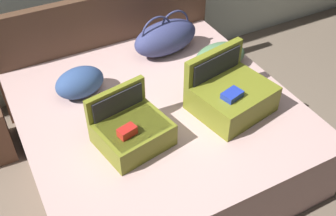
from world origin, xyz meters
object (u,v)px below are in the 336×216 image
hard_case_large (231,95)px  hard_case_medium (132,130)px  pillow_center_head (80,82)px  pillow_near_headboard (220,56)px  duffel_bag (166,37)px  bed (159,133)px

hard_case_large → hard_case_medium: hard_case_large is taller
pillow_center_head → hard_case_medium: bearing=-78.1°
hard_case_medium → pillow_near_headboard: size_ratio=1.15×
duffel_bag → pillow_near_headboard: duffel_bag is taller
bed → pillow_near_headboard: pillow_near_headboard is taller
hard_case_large → duffel_bag: (-0.06, 0.84, 0.02)m
hard_case_large → pillow_near_headboard: (0.23, 0.47, -0.04)m
pillow_near_headboard → bed: bearing=-160.7°
bed → hard_case_medium: size_ratio=3.85×
hard_case_large → pillow_center_head: bearing=132.3°
pillow_near_headboard → pillow_center_head: 1.11m
hard_case_large → duffel_bag: size_ratio=0.96×
hard_case_medium → pillow_near_headboard: 1.07m
hard_case_large → pillow_center_head: (-0.86, 0.64, -0.02)m
bed → duffel_bag: 0.81m
duffel_bag → pillow_center_head: bearing=-165.7°
bed → duffel_bag: (0.37, 0.60, 0.40)m
bed → pillow_center_head: 0.69m
hard_case_large → duffel_bag: bearing=83.0°
hard_case_medium → duffel_bag: 1.06m
duffel_bag → pillow_center_head: size_ratio=1.66×
hard_case_medium → pillow_center_head: size_ratio=1.34×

